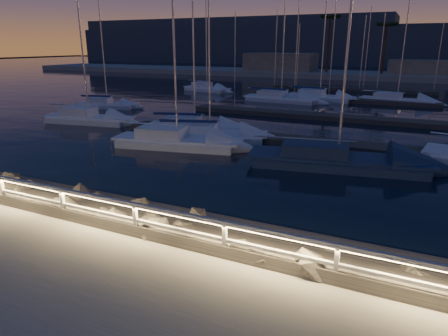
{
  "coord_description": "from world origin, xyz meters",
  "views": [
    {
      "loc": [
        8.2,
        -8.9,
        5.61
      ],
      "look_at": [
        2.08,
        4.0,
        1.18
      ],
      "focal_mm": 32.0,
      "sensor_mm": 36.0,
      "label": 1
    }
  ],
  "objects_px": {
    "sailboat_a": "(87,117)",
    "sailboat_k": "(279,98)",
    "sailboat_f": "(193,126)",
    "sailboat_l": "(395,100)",
    "guard_rail": "(107,206)",
    "sailboat_j": "(318,96)",
    "sailboat_i": "(206,88)",
    "sailboat_c": "(207,134)",
    "sailboat_d": "(333,158)",
    "sailboat_e": "(106,104)",
    "sailboat_b": "(174,140)"
  },
  "relations": [
    {
      "from": "sailboat_a",
      "to": "sailboat_k",
      "type": "height_order",
      "value": "sailboat_k"
    },
    {
      "from": "sailboat_a",
      "to": "sailboat_k",
      "type": "bearing_deg",
      "value": 52.25
    },
    {
      "from": "sailboat_f",
      "to": "sailboat_l",
      "type": "distance_m",
      "value": 25.94
    },
    {
      "from": "guard_rail",
      "to": "sailboat_j",
      "type": "height_order",
      "value": "sailboat_j"
    },
    {
      "from": "sailboat_i",
      "to": "sailboat_l",
      "type": "distance_m",
      "value": 24.43
    },
    {
      "from": "guard_rail",
      "to": "sailboat_c",
      "type": "height_order",
      "value": "sailboat_c"
    },
    {
      "from": "sailboat_k",
      "to": "sailboat_d",
      "type": "bearing_deg",
      "value": -62.13
    },
    {
      "from": "sailboat_a",
      "to": "sailboat_f",
      "type": "height_order",
      "value": "sailboat_a"
    },
    {
      "from": "sailboat_c",
      "to": "sailboat_e",
      "type": "bearing_deg",
      "value": 133.87
    },
    {
      "from": "sailboat_e",
      "to": "sailboat_c",
      "type": "bearing_deg",
      "value": -42.3
    },
    {
      "from": "sailboat_j",
      "to": "sailboat_l",
      "type": "distance_m",
      "value": 8.33
    },
    {
      "from": "sailboat_a",
      "to": "sailboat_e",
      "type": "xyz_separation_m",
      "value": [
        -4.12,
        6.98,
        -0.06
      ]
    },
    {
      "from": "sailboat_l",
      "to": "sailboat_f",
      "type": "bearing_deg",
      "value": -111.18
    },
    {
      "from": "sailboat_a",
      "to": "sailboat_i",
      "type": "height_order",
      "value": "sailboat_a"
    },
    {
      "from": "sailboat_b",
      "to": "sailboat_d",
      "type": "height_order",
      "value": "sailboat_d"
    },
    {
      "from": "sailboat_a",
      "to": "sailboat_c",
      "type": "bearing_deg",
      "value": -15.02
    },
    {
      "from": "sailboat_e",
      "to": "sailboat_j",
      "type": "height_order",
      "value": "sailboat_j"
    },
    {
      "from": "sailboat_b",
      "to": "sailboat_i",
      "type": "distance_m",
      "value": 31.47
    },
    {
      "from": "sailboat_c",
      "to": "sailboat_k",
      "type": "bearing_deg",
      "value": 75.07
    },
    {
      "from": "guard_rail",
      "to": "sailboat_k",
      "type": "bearing_deg",
      "value": 99.08
    },
    {
      "from": "sailboat_k",
      "to": "sailboat_l",
      "type": "distance_m",
      "value": 12.69
    },
    {
      "from": "guard_rail",
      "to": "sailboat_a",
      "type": "relative_size",
      "value": 3.43
    },
    {
      "from": "sailboat_b",
      "to": "sailboat_j",
      "type": "xyz_separation_m",
      "value": [
        3.21,
        26.2,
        -0.01
      ]
    },
    {
      "from": "sailboat_i",
      "to": "sailboat_b",
      "type": "bearing_deg",
      "value": -52.18
    },
    {
      "from": "sailboat_c",
      "to": "sailboat_j",
      "type": "height_order",
      "value": "sailboat_j"
    },
    {
      "from": "sailboat_c",
      "to": "sailboat_k",
      "type": "height_order",
      "value": "sailboat_k"
    },
    {
      "from": "sailboat_d",
      "to": "guard_rail",
      "type": "bearing_deg",
      "value": -121.94
    },
    {
      "from": "sailboat_c",
      "to": "sailboat_d",
      "type": "relative_size",
      "value": 0.83
    },
    {
      "from": "sailboat_d",
      "to": "sailboat_f",
      "type": "xyz_separation_m",
      "value": [
        -11.23,
        4.72,
        -0.04
      ]
    },
    {
      "from": "sailboat_j",
      "to": "sailboat_k",
      "type": "distance_m",
      "value": 4.93
    },
    {
      "from": "sailboat_c",
      "to": "sailboat_e",
      "type": "distance_m",
      "value": 17.94
    },
    {
      "from": "sailboat_d",
      "to": "sailboat_j",
      "type": "distance_m",
      "value": 27.04
    },
    {
      "from": "sailboat_i",
      "to": "guard_rail",
      "type": "bearing_deg",
      "value": -52.48
    },
    {
      "from": "sailboat_f",
      "to": "sailboat_j",
      "type": "relative_size",
      "value": 0.9
    },
    {
      "from": "sailboat_e",
      "to": "sailboat_f",
      "type": "xyz_separation_m",
      "value": [
        13.63,
        -6.07,
        0.01
      ]
    },
    {
      "from": "sailboat_d",
      "to": "sailboat_e",
      "type": "bearing_deg",
      "value": 146.31
    },
    {
      "from": "sailboat_f",
      "to": "sailboat_i",
      "type": "bearing_deg",
      "value": 99.87
    },
    {
      "from": "sailboat_f",
      "to": "sailboat_a",
      "type": "bearing_deg",
      "value": 169.59
    },
    {
      "from": "sailboat_a",
      "to": "sailboat_c",
      "type": "distance_m",
      "value": 11.89
    },
    {
      "from": "sailboat_i",
      "to": "sailboat_l",
      "type": "xyz_separation_m",
      "value": [
        24.39,
        -1.43,
        -0.04
      ]
    },
    {
      "from": "sailboat_a",
      "to": "sailboat_b",
      "type": "bearing_deg",
      "value": -28.48
    },
    {
      "from": "guard_rail",
      "to": "sailboat_k",
      "type": "xyz_separation_m",
      "value": [
        -5.57,
        34.86,
        -0.93
      ]
    },
    {
      "from": "sailboat_c",
      "to": "sailboat_f",
      "type": "distance_m",
      "value": 3.15
    },
    {
      "from": "sailboat_a",
      "to": "sailboat_i",
      "type": "distance_m",
      "value": 24.98
    },
    {
      "from": "sailboat_a",
      "to": "sailboat_e",
      "type": "relative_size",
      "value": 1.23
    },
    {
      "from": "sailboat_b",
      "to": "sailboat_l",
      "type": "distance_m",
      "value": 29.58
    },
    {
      "from": "sailboat_a",
      "to": "sailboat_i",
      "type": "xyz_separation_m",
      "value": [
        -2.06,
        24.89,
        -0.01
      ]
    },
    {
      "from": "sailboat_f",
      "to": "sailboat_i",
      "type": "xyz_separation_m",
      "value": [
        -11.57,
        23.98,
        0.03
      ]
    },
    {
      "from": "sailboat_c",
      "to": "sailboat_e",
      "type": "height_order",
      "value": "sailboat_c"
    },
    {
      "from": "sailboat_d",
      "to": "sailboat_b",
      "type": "bearing_deg",
      "value": 169.77
    }
  ]
}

